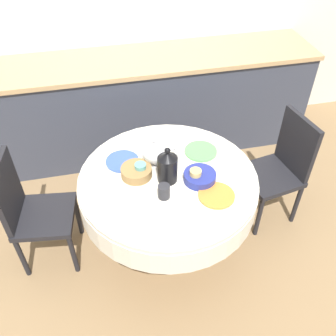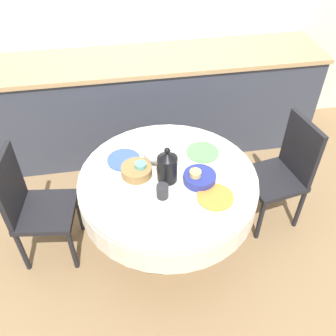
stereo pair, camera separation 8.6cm
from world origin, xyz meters
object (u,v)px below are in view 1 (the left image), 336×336
at_px(teapot, 155,152).
at_px(coffee_carafe, 167,167).
at_px(chair_left, 281,166).
at_px(chair_right, 31,209).

bearing_deg(teapot, coffee_carafe, -74.94).
relative_size(chair_left, teapot, 3.95).
bearing_deg(chair_right, teapot, 99.61).
bearing_deg(chair_left, chair_right, 81.07).
relative_size(chair_left, chair_right, 1.00).
bearing_deg(teapot, chair_right, -178.09).
xyz_separation_m(chair_right, teapot, (0.88, 0.03, 0.32)).
bearing_deg(chair_right, chair_left, 98.93).
height_order(chair_right, coffee_carafe, coffee_carafe).
distance_m(chair_right, teapot, 0.93).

